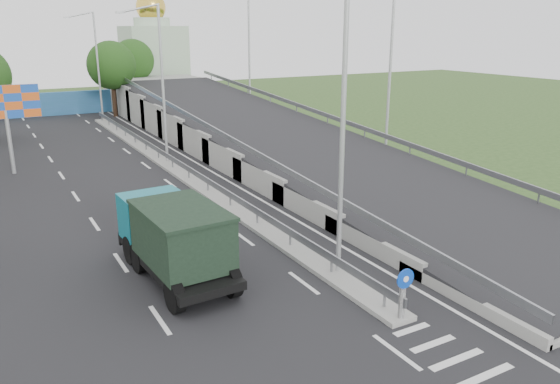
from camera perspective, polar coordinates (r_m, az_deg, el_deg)
ground at (r=16.56m, az=17.69°, el=-16.27°), size 160.00×160.00×0.00m
road_surface at (r=31.36m, az=-13.98°, el=-0.04°), size 26.00×90.00×0.04m
median at (r=35.86m, az=-11.14°, el=2.41°), size 1.00×44.00×0.20m
overpass_ramp at (r=38.41m, az=-0.57°, el=6.21°), size 10.00×50.00×3.50m
median_guardrail at (r=35.70m, az=-11.20°, el=3.42°), size 0.09×44.00×0.71m
sign_bollard at (r=17.36m, az=12.73°, el=-10.29°), size 0.64×0.23×1.67m
lamp_post_near at (r=18.79m, az=6.13°, el=7.49°), size 2.74×0.18×10.08m
lamp_post_mid at (r=36.84m, az=-12.49°, el=11.74°), size 2.74×0.18×10.08m
lamp_post_far at (r=56.23m, az=-18.72°, el=12.89°), size 2.74×0.18×10.08m
blue_wall at (r=61.94m, az=-23.18°, el=8.41°), size 30.00×0.50×2.40m
church at (r=72.21m, az=-13.03°, el=13.61°), size 7.00×7.00×13.80m
billboard at (r=37.43m, az=-26.82°, el=7.92°), size 4.00×0.24×5.50m
tree_median_far at (r=58.60m, az=-17.21°, el=12.52°), size 4.80×4.80×7.60m
tree_ramp_far at (r=66.33m, az=-15.13°, el=13.11°), size 4.80×4.80×7.60m
dump_truck at (r=20.20m, az=-11.05°, el=-4.51°), size 2.74×6.62×2.87m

